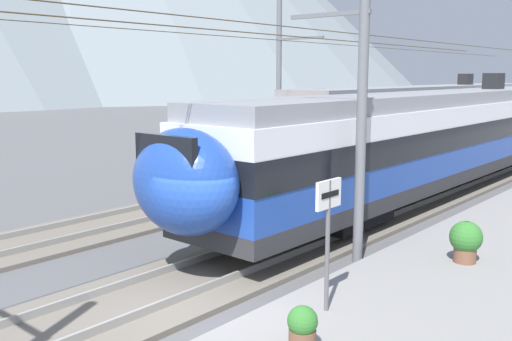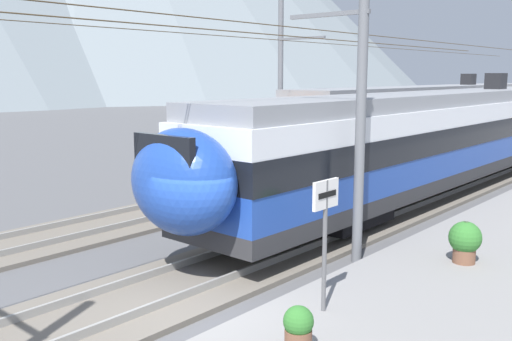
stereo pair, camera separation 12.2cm
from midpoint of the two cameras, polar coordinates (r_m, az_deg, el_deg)
ground_plane at (r=10.91m, az=-6.41°, el=-14.65°), size 400.00×400.00×0.00m
track_near at (r=11.81m, az=-10.83°, el=-12.45°), size 120.00×3.00×0.28m
track_far at (r=16.13m, az=-22.64°, el=-7.00°), size 120.00×3.00×0.28m
train_near_platform at (r=23.32m, az=19.09°, el=3.55°), size 29.07×2.88×4.27m
train_far_track at (r=35.18m, az=17.70°, el=5.48°), size 29.34×3.01×4.27m
catenary_mast_mid at (r=13.49m, az=10.24°, el=6.93°), size 44.55×2.22×7.33m
catenary_mast_far_side at (r=25.95m, az=2.90°, el=9.03°), size 44.55×2.54×8.07m
platform_sign at (r=9.95m, az=7.33°, el=-4.56°), size 0.70×0.08×2.37m
potted_plant_platform_edge at (r=13.56m, az=20.51°, el=-6.52°), size 0.72×0.72×0.94m
potted_plant_by_shelter at (r=8.89m, az=4.69°, el=-15.44°), size 0.47×0.47×0.73m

